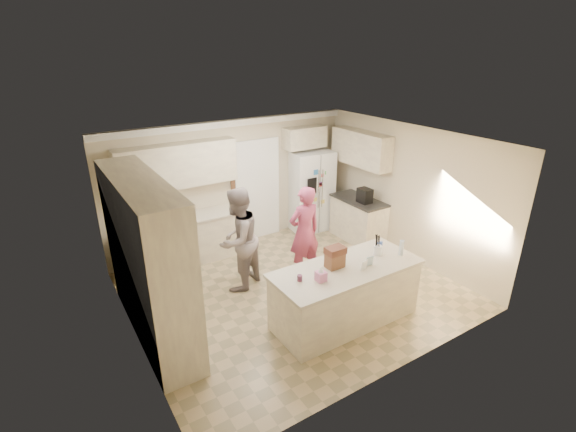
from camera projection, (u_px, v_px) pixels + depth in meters
floor at (294, 291)px, 7.21m from camera, size 5.20×4.60×0.02m
ceiling at (295, 141)px, 6.21m from camera, size 5.20×4.60×0.02m
wall_back at (232, 184)px, 8.51m from camera, size 5.20×0.02×2.60m
wall_front at (402, 287)px, 4.90m from camera, size 5.20×0.02×2.60m
wall_left at (127, 264)px, 5.41m from camera, size 0.02×4.60×2.60m
wall_right at (408, 193)px, 8.00m from camera, size 0.02×4.60×2.60m
crown_back at (230, 124)px, 8.00m from camera, size 5.20×0.08×0.12m
pantry_bank at (148, 260)px, 5.77m from camera, size 0.60×2.60×2.35m
back_base_cab at (187, 241)px, 8.02m from camera, size 2.20×0.60×0.88m
back_countertop at (185, 219)px, 7.84m from camera, size 2.24×0.63×0.04m
back_upper_cab at (178, 166)px, 7.56m from camera, size 2.20×0.35×0.80m
doorway_opening at (257, 191)px, 8.85m from camera, size 0.90×0.06×2.10m
doorway_casing at (258, 192)px, 8.82m from camera, size 1.02×0.03×2.22m
wall_frame_upper at (234, 172)px, 8.39m from camera, size 0.15×0.02×0.20m
wall_frame_lower at (234, 185)px, 8.49m from camera, size 0.15×0.02×0.20m
refrigerator at (310, 191)px, 9.33m from camera, size 0.98×0.80×1.80m
fridge_seam at (320, 195)px, 9.06m from camera, size 0.02×0.02×1.78m
fridge_dispenser at (312, 186)px, 8.84m from camera, size 0.22×0.03×0.35m
fridge_handle_l at (318, 189)px, 8.96m from camera, size 0.02×0.02×0.85m
fridge_handle_r at (322, 188)px, 9.01m from camera, size 0.02×0.02×0.85m
over_fridge_cab at (305, 137)px, 8.88m from camera, size 0.95×0.35×0.45m
right_base_cab at (358, 220)px, 8.95m from camera, size 0.60×1.20×0.88m
right_countertop at (359, 200)px, 8.77m from camera, size 0.63×1.24×0.04m
right_upper_cab at (361, 148)px, 8.60m from camera, size 0.35×1.50×0.70m
coffee_maker at (365, 196)px, 8.53m from camera, size 0.22×0.28×0.30m
island_base at (345, 295)px, 6.28m from camera, size 2.20×0.90×0.88m
island_top at (347, 269)px, 6.10m from camera, size 2.28×0.96×0.05m
utensil_crock at (378, 250)px, 6.42m from camera, size 0.13×0.13×0.15m
tissue_box at (321, 276)px, 5.71m from camera, size 0.13×0.13×0.14m
tissue_plume at (321, 269)px, 5.67m from camera, size 0.08×0.08×0.08m
dollhouse_body at (335, 260)px, 6.05m from camera, size 0.26×0.18×0.22m
dollhouse_roof at (335, 250)px, 5.99m from camera, size 0.28×0.20×0.10m
jam_jar at (300, 278)px, 5.72m from camera, size 0.07×0.07×0.09m
greeting_card_a at (364, 265)px, 5.98m from camera, size 0.12×0.06×0.16m
greeting_card_b at (370, 261)px, 6.09m from camera, size 0.12×0.05×0.16m
water_bottle at (401, 248)px, 6.40m from camera, size 0.07×0.07×0.24m
shaker_salt at (378, 245)px, 6.65m from camera, size 0.05×0.05×0.09m
shaker_pepper at (381, 244)px, 6.69m from camera, size 0.05×0.05×0.09m
teen_boy at (238, 240)px, 6.99m from camera, size 1.10×1.03×1.81m
teen_girl at (304, 232)px, 7.39m from camera, size 0.63×0.42×1.71m
fridge_magnets at (320, 195)px, 9.05m from camera, size 0.76×0.02×1.44m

